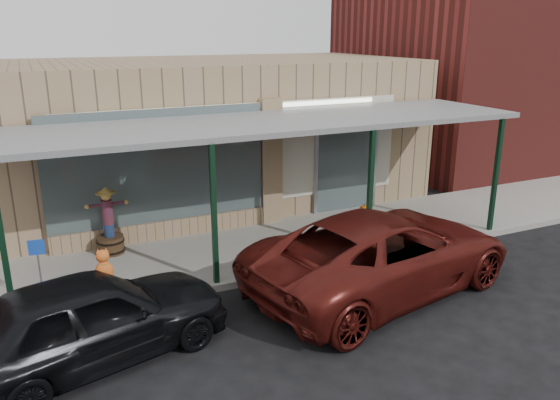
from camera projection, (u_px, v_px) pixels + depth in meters
name	position (u px, v px, depth m)	size (l,w,h in m)	color
ground	(349.00, 319.00, 9.92)	(120.00, 120.00, 0.00)	black
sidewalk	(269.00, 247.00, 13.02)	(40.00, 3.20, 0.15)	gray
storefront	(208.00, 132.00, 16.38)	(12.00, 6.25, 4.20)	#96795C
awning	(269.00, 125.00, 12.11)	(12.00, 3.00, 3.04)	slate
block_buildings_near	(256.00, 71.00, 17.58)	(61.00, 8.00, 8.00)	maroon
barrel_scarecrow	(109.00, 231.00, 12.32)	(0.95, 0.60, 1.56)	#442D1B
barrel_pumpkin	(364.00, 220.00, 13.96)	(0.67, 0.67, 0.66)	#442D1B
handicap_sign	(39.00, 265.00, 9.70)	(0.28, 0.05, 1.35)	gray
parked_sedan	(90.00, 318.00, 8.47)	(4.64, 2.78, 1.51)	black
car_maroon	(383.00, 252.00, 10.82)	(2.68, 5.80, 1.61)	#541510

